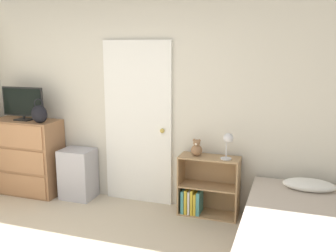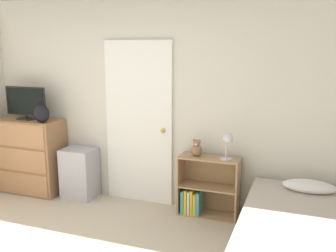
{
  "view_description": "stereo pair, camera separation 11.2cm",
  "coord_description": "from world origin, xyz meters",
  "px_view_note": "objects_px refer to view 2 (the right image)",
  "views": [
    {
      "loc": [
        1.83,
        -2.03,
        1.91
      ],
      "look_at": [
        0.49,
        1.93,
        1.05
      ],
      "focal_mm": 40.0,
      "sensor_mm": 36.0,
      "label": 1
    },
    {
      "loc": [
        1.93,
        -1.99,
        1.91
      ],
      "look_at": [
        0.49,
        1.93,
        1.05
      ],
      "focal_mm": 40.0,
      "sensor_mm": 36.0,
      "label": 2
    }
  ],
  "objects_px": {
    "dresser": "(30,156)",
    "tv": "(26,102)",
    "teddy_bear": "(197,149)",
    "bed": "(307,244)",
    "bookshelf": "(203,191)",
    "handbag": "(41,113)",
    "desk_lamp": "(228,141)",
    "storage_bin": "(80,173)"
  },
  "relations": [
    {
      "from": "dresser",
      "to": "tv",
      "type": "distance_m",
      "value": 0.73
    },
    {
      "from": "teddy_bear",
      "to": "bed",
      "type": "height_order",
      "value": "teddy_bear"
    },
    {
      "from": "bookshelf",
      "to": "tv",
      "type": "bearing_deg",
      "value": -177.99
    },
    {
      "from": "handbag",
      "to": "desk_lamp",
      "type": "height_order",
      "value": "handbag"
    },
    {
      "from": "dresser",
      "to": "storage_bin",
      "type": "relative_size",
      "value": 1.54
    },
    {
      "from": "teddy_bear",
      "to": "dresser",
      "type": "bearing_deg",
      "value": -178.18
    },
    {
      "from": "dresser",
      "to": "teddy_bear",
      "type": "height_order",
      "value": "dresser"
    },
    {
      "from": "bookshelf",
      "to": "desk_lamp",
      "type": "distance_m",
      "value": 0.7
    },
    {
      "from": "dresser",
      "to": "storage_bin",
      "type": "height_order",
      "value": "dresser"
    },
    {
      "from": "dresser",
      "to": "desk_lamp",
      "type": "distance_m",
      "value": 2.72
    },
    {
      "from": "bookshelf",
      "to": "teddy_bear",
      "type": "distance_m",
      "value": 0.51
    },
    {
      "from": "bookshelf",
      "to": "bed",
      "type": "xyz_separation_m",
      "value": [
        1.14,
        -0.8,
        -0.04
      ]
    },
    {
      "from": "bed",
      "to": "teddy_bear",
      "type": "bearing_deg",
      "value": 147.4
    },
    {
      "from": "bookshelf",
      "to": "bed",
      "type": "bearing_deg",
      "value": -34.81
    },
    {
      "from": "dresser",
      "to": "teddy_bear",
      "type": "relative_size",
      "value": 5.03
    },
    {
      "from": "teddy_bear",
      "to": "desk_lamp",
      "type": "xyz_separation_m",
      "value": [
        0.37,
        -0.04,
        0.13
      ]
    },
    {
      "from": "handbag",
      "to": "storage_bin",
      "type": "relative_size",
      "value": 0.48
    },
    {
      "from": "storage_bin",
      "to": "bookshelf",
      "type": "xyz_separation_m",
      "value": [
        1.66,
        0.04,
        -0.04
      ]
    },
    {
      "from": "desk_lamp",
      "to": "bed",
      "type": "distance_m",
      "value": 1.32
    },
    {
      "from": "tv",
      "to": "handbag",
      "type": "distance_m",
      "value": 0.37
    },
    {
      "from": "dresser",
      "to": "teddy_bear",
      "type": "xyz_separation_m",
      "value": [
        2.32,
        0.07,
        0.29
      ]
    },
    {
      "from": "dresser",
      "to": "handbag",
      "type": "height_order",
      "value": "handbag"
    },
    {
      "from": "dresser",
      "to": "desk_lamp",
      "type": "bearing_deg",
      "value": 0.65
    },
    {
      "from": "dresser",
      "to": "tv",
      "type": "height_order",
      "value": "tv"
    },
    {
      "from": "dresser",
      "to": "bed",
      "type": "height_order",
      "value": "dresser"
    },
    {
      "from": "bookshelf",
      "to": "teddy_bear",
      "type": "relative_size",
      "value": 3.56
    },
    {
      "from": "tv",
      "to": "handbag",
      "type": "height_order",
      "value": "tv"
    },
    {
      "from": "handbag",
      "to": "bookshelf",
      "type": "distance_m",
      "value": 2.25
    },
    {
      "from": "bookshelf",
      "to": "handbag",
      "type": "bearing_deg",
      "value": -174.68
    },
    {
      "from": "tv",
      "to": "teddy_bear",
      "type": "xyz_separation_m",
      "value": [
        2.32,
        0.08,
        -0.43
      ]
    },
    {
      "from": "tv",
      "to": "teddy_bear",
      "type": "distance_m",
      "value": 2.36
    },
    {
      "from": "desk_lamp",
      "to": "bed",
      "type": "relative_size",
      "value": 0.16
    },
    {
      "from": "desk_lamp",
      "to": "bed",
      "type": "height_order",
      "value": "desk_lamp"
    },
    {
      "from": "storage_bin",
      "to": "bookshelf",
      "type": "distance_m",
      "value": 1.66
    },
    {
      "from": "handbag",
      "to": "teddy_bear",
      "type": "distance_m",
      "value": 2.03
    },
    {
      "from": "storage_bin",
      "to": "desk_lamp",
      "type": "bearing_deg",
      "value": -0.42
    },
    {
      "from": "handbag",
      "to": "teddy_bear",
      "type": "relative_size",
      "value": 1.56
    },
    {
      "from": "handbag",
      "to": "bookshelf",
      "type": "height_order",
      "value": "handbag"
    },
    {
      "from": "tv",
      "to": "bookshelf",
      "type": "xyz_separation_m",
      "value": [
        2.41,
        0.08,
        -0.94
      ]
    },
    {
      "from": "handbag",
      "to": "bed",
      "type": "bearing_deg",
      "value": -10.59
    },
    {
      "from": "dresser",
      "to": "bookshelf",
      "type": "bearing_deg",
      "value": 1.96
    },
    {
      "from": "handbag",
      "to": "bed",
      "type": "height_order",
      "value": "handbag"
    }
  ]
}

